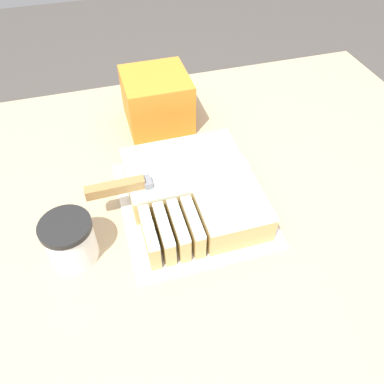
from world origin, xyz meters
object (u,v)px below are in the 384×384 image
object	(u,v)px
coffee_cup	(70,240)
cake_board	(192,203)
storage_box	(157,100)
knife	(138,184)
cake	(193,190)

from	to	relation	value
coffee_cup	cake_board	bearing A→B (deg)	13.63
coffee_cup	storage_box	distance (m)	0.46
cake_board	knife	size ratio (longest dim) A/B	0.97
cake_board	cake	distance (m)	0.04
cake	knife	size ratio (longest dim) A/B	0.84
cake	coffee_cup	size ratio (longest dim) A/B	3.00
cake	knife	distance (m)	0.12
cake	coffee_cup	xyz separation A→B (m)	(-0.26, -0.07, 0.01)
storage_box	cake	bearing A→B (deg)	-88.46
knife	coffee_cup	bearing A→B (deg)	-153.15
coffee_cup	storage_box	xyz separation A→B (m)	(0.26, 0.39, 0.02)
cake_board	knife	xyz separation A→B (m)	(-0.11, 0.01, 0.08)
knife	coffee_cup	size ratio (longest dim) A/B	3.58
knife	storage_box	xyz separation A→B (m)	(0.11, 0.31, -0.01)
cake_board	storage_box	bearing A→B (deg)	90.60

